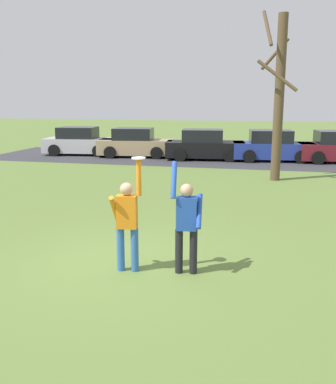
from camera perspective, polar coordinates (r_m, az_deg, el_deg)
The scene contains 10 objects.
ground_plane at distance 8.35m, azimuth -5.76°, elevation -9.48°, with size 120.00×120.00×0.00m, color olive.
person_catcher at distance 7.70m, azimuth -5.51°, elevation -3.64°, with size 0.56×0.49×2.08m.
person_defender at distance 7.57m, azimuth 2.49°, elevation -3.89°, with size 0.58×0.49×2.04m.
frisbee_disc at distance 7.43m, azimuth -3.97°, elevation 4.56°, with size 0.24×0.24×0.02m, color white.
parked_car_silver at distance 25.29m, azimuth -11.70°, elevation 6.57°, with size 4.29×2.43×1.59m.
parked_car_tan at distance 23.90m, azimuth -4.39°, elevation 6.48°, with size 4.29×2.43×1.59m.
parked_car_black at distance 22.78m, azimuth 4.92°, elevation 6.19°, with size 4.29×2.43×1.59m.
parked_car_blue at distance 22.83m, azimuth 13.80°, elevation 5.90°, with size 4.29×2.43×1.59m.
parking_strip at distance 23.12m, azimuth 4.79°, elevation 4.48°, with size 23.77×6.40×0.01m, color #38383D.
bare_tree_tall at distance 17.05m, azimuth 14.59°, elevation 12.41°, with size 1.51×1.66×6.39m.
Camera 1 is at (2.59, -7.33, 3.07)m, focal length 39.80 mm.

